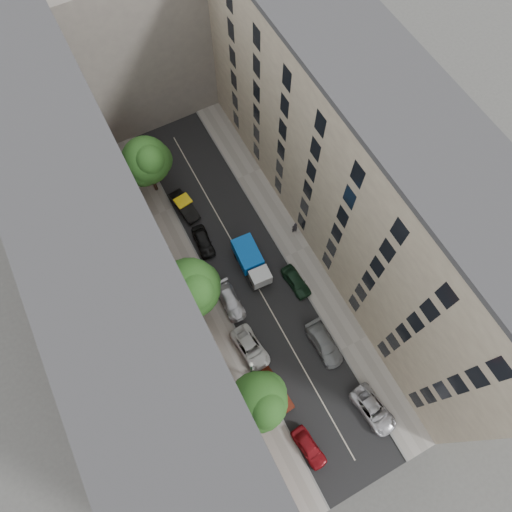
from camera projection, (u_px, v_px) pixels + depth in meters
ground at (251, 275)px, 47.02m from camera, size 120.00×120.00×0.00m
road_surface at (251, 275)px, 47.01m from camera, size 8.00×44.00×0.02m
sidewalk_left at (202, 298)px, 45.91m from camera, size 3.00×44.00×0.15m
sidewalk_right at (297, 252)px, 47.99m from camera, size 3.00×44.00×0.15m
building_left at (125, 288)px, 35.80m from camera, size 8.00×44.00×20.00m
building_right at (361, 178)px, 39.96m from camera, size 8.00×44.00×20.00m
building_endcap at (129, 29)px, 48.86m from camera, size 18.00×12.00×18.00m
tarp_truck at (251, 261)px, 46.14m from camera, size 2.37×5.42×2.45m
car_left_0 at (309, 448)px, 39.72m from camera, size 2.00×4.01×1.31m
car_left_1 at (275, 391)px, 41.60m from camera, size 1.96×4.52×1.45m
car_left_2 at (250, 348)px, 43.27m from camera, size 2.60×4.87×1.30m
car_left_3 at (230, 301)px, 45.17m from camera, size 1.83×4.47×1.29m
car_left_4 at (203, 241)px, 47.82m from camera, size 1.90×4.04×1.34m
car_left_5 at (184, 206)px, 49.51m from camera, size 2.08×4.44×1.41m
car_right_0 at (373, 410)px, 40.98m from camera, size 2.76×5.01×1.33m
car_right_1 at (324, 344)px, 43.38m from camera, size 2.01×4.81×1.39m
car_right_2 at (296, 282)px, 46.00m from camera, size 1.85×3.98×1.32m
tree_near at (260, 402)px, 36.71m from camera, size 5.14×4.84×7.95m
tree_mid at (191, 290)px, 40.03m from camera, size 5.67×5.45×8.83m
tree_far at (148, 162)px, 46.27m from camera, size 5.24×4.96×7.93m
lamp_post at (251, 370)px, 38.79m from camera, size 0.36×0.36×6.87m
pedestrian at (295, 228)px, 48.08m from camera, size 0.68×0.48×1.76m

